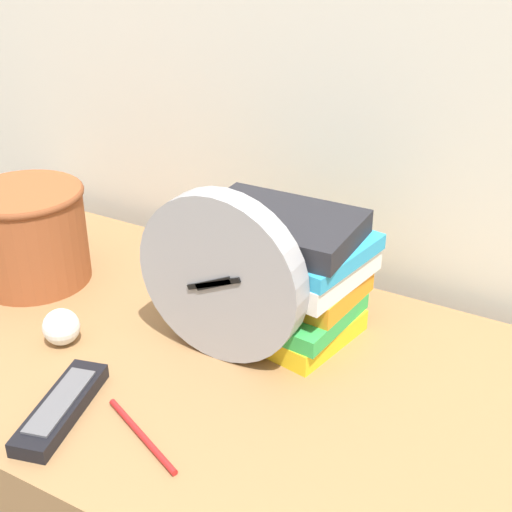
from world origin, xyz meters
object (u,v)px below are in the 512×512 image
book_stack (284,269)px  tv_remote (61,407)px  desk_clock (221,278)px  basket (29,233)px  crumpled_paper_ball (61,327)px  pen (142,435)px

book_stack → tv_remote: 0.36m
desk_clock → tv_remote: (-0.11, -0.21, -0.11)m
desk_clock → basket: (-0.39, 0.03, -0.04)m
desk_clock → crumpled_paper_ball: desk_clock is taller
book_stack → pen: size_ratio=1.74×
tv_remote → pen: bearing=7.6°
book_stack → tv_remote: (-0.14, -0.32, -0.08)m
tv_remote → pen: 0.11m
crumpled_paper_ball → pen: 0.25m
crumpled_paper_ball → desk_clock: bearing=23.2°
tv_remote → pen: (0.11, 0.02, -0.01)m
tv_remote → crumpled_paper_ball: 0.16m
basket → tv_remote: size_ratio=1.08×
desk_clock → tv_remote: size_ratio=1.38×
basket → crumpled_paper_ball: size_ratio=3.58×
basket → tv_remote: 0.37m
desk_clock → book_stack: bearing=71.2°
basket → tv_remote: basket is taller
crumpled_paper_ball → pen: crumpled_paper_ball is taller
book_stack → tv_remote: size_ratio=1.42×
book_stack → pen: (-0.03, -0.31, -0.09)m
basket → crumpled_paper_ball: basket is taller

